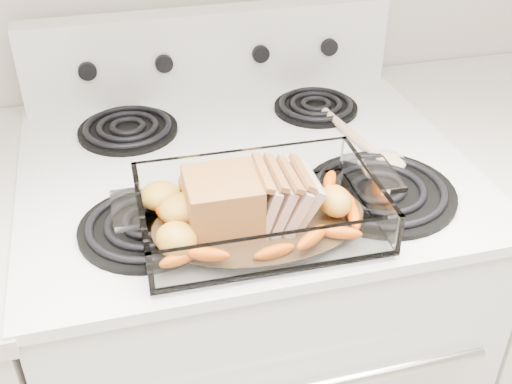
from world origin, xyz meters
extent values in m
cube|color=white|center=(0.00, 1.66, 0.46)|extent=(0.76, 0.65, 0.92)
cube|color=white|center=(0.00, 1.66, 0.93)|extent=(0.78, 0.67, 0.02)
cube|color=white|center=(0.00, 1.95, 1.03)|extent=(0.76, 0.06, 0.18)
cylinder|color=black|center=(-0.19, 1.50, 0.94)|extent=(0.21, 0.21, 0.01)
cylinder|color=black|center=(0.19, 1.50, 0.94)|extent=(0.25, 0.25, 0.01)
cylinder|color=black|center=(-0.19, 1.81, 0.94)|extent=(0.19, 0.19, 0.01)
cylinder|color=black|center=(0.19, 1.81, 0.94)|extent=(0.17, 0.17, 0.01)
cylinder|color=black|center=(-0.25, 1.92, 1.03)|extent=(0.04, 0.02, 0.04)
cylinder|color=black|center=(-0.10, 1.92, 1.03)|extent=(0.04, 0.02, 0.04)
cylinder|color=black|center=(0.10, 1.92, 1.03)|extent=(0.04, 0.02, 0.04)
cylinder|color=black|center=(0.25, 1.92, 1.03)|extent=(0.04, 0.02, 0.04)
cube|color=white|center=(0.67, 1.66, 0.45)|extent=(0.55, 0.65, 0.90)
cube|color=white|center=(-0.03, 1.45, 0.95)|extent=(0.35, 0.23, 0.01)
cube|color=white|center=(-0.03, 1.34, 0.98)|extent=(0.35, 0.01, 0.06)
cube|color=white|center=(-0.03, 1.56, 0.98)|extent=(0.35, 0.01, 0.06)
cube|color=white|center=(-0.20, 1.45, 0.98)|extent=(0.01, 0.23, 0.06)
cube|color=white|center=(0.15, 1.45, 0.98)|extent=(0.01, 0.23, 0.06)
cylinder|color=#382512|center=(-0.03, 1.45, 0.95)|extent=(0.20, 0.20, 0.00)
cube|color=brown|center=(-0.08, 1.45, 0.99)|extent=(0.11, 0.11, 0.09)
cube|color=tan|center=(-0.02, 1.45, 0.99)|extent=(0.04, 0.10, 0.08)
cube|color=tan|center=(0.00, 1.45, 0.99)|extent=(0.04, 0.10, 0.08)
cube|color=tan|center=(0.02, 1.45, 0.99)|extent=(0.05, 0.10, 0.07)
cube|color=tan|center=(0.04, 1.45, 0.99)|extent=(0.05, 0.09, 0.07)
ellipsoid|color=#F55E00|center=(-0.18, 1.37, 0.96)|extent=(0.06, 0.02, 0.02)
ellipsoid|color=#F55E00|center=(0.09, 1.37, 0.96)|extent=(0.06, 0.02, 0.02)
ellipsoid|color=#F55E00|center=(0.14, 1.47, 0.96)|extent=(0.06, 0.02, 0.02)
ellipsoid|color=#F55E00|center=(-0.19, 1.50, 0.96)|extent=(0.06, 0.02, 0.02)
ellipsoid|color=gold|center=(-0.19, 1.53, 0.98)|extent=(0.06, 0.06, 0.05)
ellipsoid|color=gold|center=(0.00, 1.54, 0.98)|extent=(0.06, 0.06, 0.05)
ellipsoid|color=gold|center=(0.10, 1.43, 0.98)|extent=(0.06, 0.06, 0.05)
cylinder|color=tan|center=(0.21, 1.69, 0.95)|extent=(0.05, 0.19, 0.02)
ellipsoid|color=tan|center=(0.25, 1.58, 0.95)|extent=(0.05, 0.07, 0.02)
camera|label=1|loc=(-0.23, 0.70, 1.53)|focal=45.00mm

